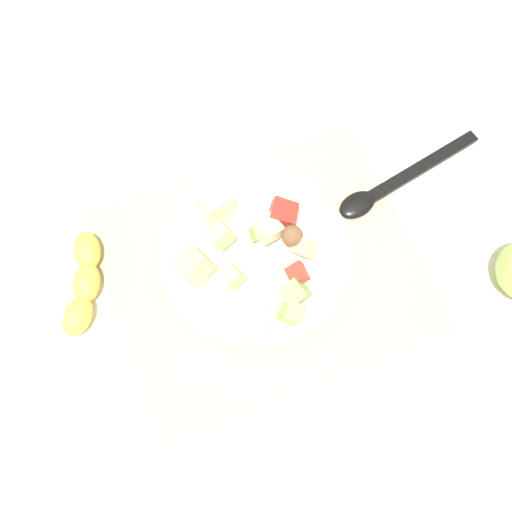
# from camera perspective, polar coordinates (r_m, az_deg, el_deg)

# --- Properties ---
(ground_plane) EXTENTS (2.40, 2.40, 0.00)m
(ground_plane) POSITION_cam_1_polar(r_m,az_deg,el_deg) (0.86, 0.71, -1.32)
(ground_plane) COLOR silver
(placemat) EXTENTS (0.42, 0.35, 0.01)m
(placemat) POSITION_cam_1_polar(r_m,az_deg,el_deg) (0.86, 0.71, -1.24)
(placemat) COLOR tan
(placemat) RESTS_ON ground_plane
(salad_bowl) EXTENTS (0.25, 0.25, 0.10)m
(salad_bowl) POSITION_cam_1_polar(r_m,az_deg,el_deg) (0.82, -0.03, -0.19)
(salad_bowl) COLOR white
(salad_bowl) RESTS_ON placemat
(serving_spoon) EXTENTS (0.24, 0.07, 0.01)m
(serving_spoon) POSITION_cam_1_polar(r_m,az_deg,el_deg) (0.92, 11.87, 6.17)
(serving_spoon) COLOR black
(serving_spoon) RESTS_ON placemat
(banana_whole) EXTENTS (0.09, 0.15, 0.04)m
(banana_whole) POSITION_cam_1_polar(r_m,az_deg,el_deg) (0.87, -15.34, -2.37)
(banana_whole) COLOR yellow
(banana_whole) RESTS_ON ground_plane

